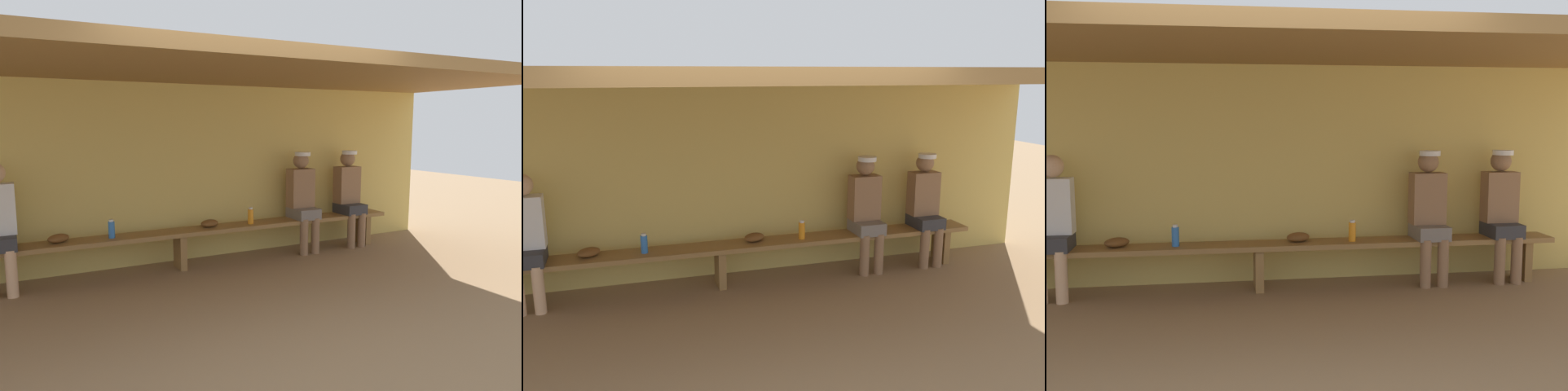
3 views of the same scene
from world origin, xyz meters
TOP-DOWN VIEW (x-y plane):
  - ground_plane at (0.00, 0.00)m, footprint 24.00×24.00m
  - back_wall at (0.00, 2.00)m, footprint 8.00×0.20m
  - dugout_roof at (0.00, 0.70)m, footprint 8.00×2.80m
  - bench at (0.00, 1.55)m, footprint 6.00×0.36m
  - player_in_red at (1.72, 1.55)m, footprint 0.34×0.42m
  - player_in_white at (2.50, 1.55)m, footprint 0.34×0.42m
  - water_bottle_green at (-0.79, 1.53)m, footprint 0.07×0.07m
  - water_bottle_clear at (0.92, 1.52)m, footprint 0.07×0.07m
  - baseball_glove_dark_brown at (0.39, 1.58)m, footprint 0.29×0.25m
  - baseball_glove_worn at (-1.33, 1.58)m, footprint 0.29×0.27m

SIDE VIEW (x-z plane):
  - ground_plane at x=0.00m, z-range 0.00..0.00m
  - bench at x=0.00m, z-range 0.16..0.62m
  - baseball_glove_dark_brown at x=0.39m, z-range 0.46..0.55m
  - baseball_glove_worn at x=-1.33m, z-range 0.46..0.55m
  - water_bottle_green at x=-0.79m, z-range 0.45..0.66m
  - water_bottle_clear at x=0.92m, z-range 0.45..0.67m
  - player_in_red at x=1.72m, z-range 0.07..1.42m
  - player_in_white at x=2.50m, z-range 0.07..1.42m
  - back_wall at x=0.00m, z-range 0.00..2.20m
  - dugout_roof at x=0.00m, z-range 2.20..2.32m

